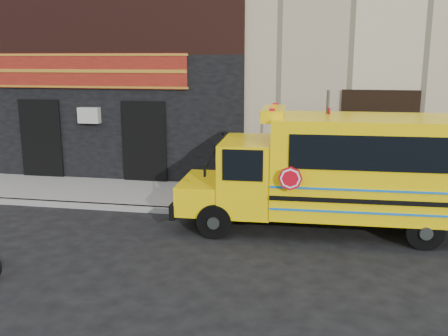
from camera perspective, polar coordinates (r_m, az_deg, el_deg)
ground at (r=10.71m, az=-2.08°, el=-9.79°), size 120.00×120.00×0.00m
curb at (r=13.08m, az=0.40°, el=-5.24°), size 40.00×0.20×0.15m
sidewalk at (r=14.50m, az=1.44°, el=-3.46°), size 40.00×3.00×0.15m
building at (r=20.35m, az=4.39°, el=18.29°), size 20.00×10.70×12.00m
school_bus at (r=12.00m, az=13.11°, el=-0.10°), size 6.97×2.56×2.92m
sign_pole at (r=12.48m, az=11.56°, el=1.88°), size 0.10×0.29×3.30m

